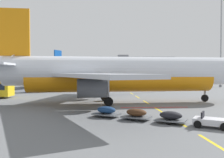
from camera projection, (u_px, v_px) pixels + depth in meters
apron_paint_markings at (134, 95)px, 44.11m from camera, size 8.00×96.68×0.01m
airliner_foreground at (117, 74)px, 32.86m from camera, size 34.79×34.58×12.20m
airliner_far_center at (34, 75)px, 61.82m from camera, size 27.90×29.17×10.55m
fuel_service_truck at (44, 84)px, 51.26m from camera, size 7.40×4.53×3.14m
baggage_train at (153, 115)px, 20.60m from camera, size 10.61×7.39×1.14m
apron_light_mast_far at (221, 20)px, 66.84m from camera, size 1.80×1.80×30.24m
terminal_satellite at (103, 68)px, 143.88m from camera, size 78.82×22.62×14.06m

